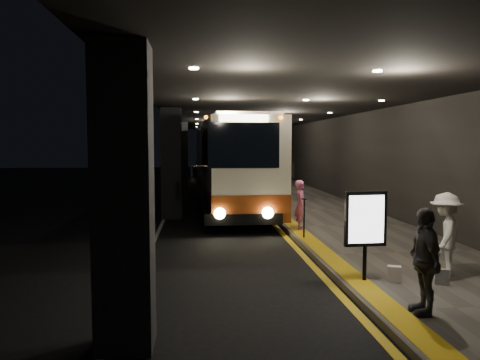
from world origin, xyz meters
name	(u,v)px	position (x,y,z in m)	size (l,w,h in m)	color
ground	(212,237)	(0.00, 0.00, 0.00)	(90.00, 90.00, 0.00)	black
lane_line_white	(166,214)	(-1.80, 5.00, 0.01)	(0.12, 50.00, 0.01)	silver
kerb_stripe_yellow	(263,213)	(2.35, 5.00, 0.01)	(0.18, 50.00, 0.01)	gold
sidewalk	(318,211)	(4.75, 5.00, 0.07)	(4.50, 50.00, 0.15)	#514C44
tactile_strip	(275,209)	(2.85, 5.00, 0.16)	(0.50, 50.00, 0.01)	gold
terminal_wall	(369,143)	(7.00, 5.00, 3.00)	(0.10, 50.00, 6.00)	black
support_columns	(171,164)	(-1.50, 4.00, 2.20)	(0.80, 24.80, 4.40)	black
canopy	(267,106)	(2.50, 5.00, 4.60)	(9.00, 50.00, 0.40)	black
coach_main	(230,168)	(1.01, 6.15, 1.88)	(3.12, 12.67, 3.92)	#ECE4C5
coach_second	(219,160)	(1.06, 18.34, 1.83)	(3.17, 12.28, 3.82)	#ECE4C5
coach_third	(213,157)	(1.06, 31.52, 1.69)	(2.44, 11.25, 3.53)	#ECE4C5
passenger_boarding	(301,205)	(2.94, 0.34, 0.97)	(0.60, 0.39, 1.64)	#D7648F
passenger_waiting_white	(446,235)	(4.84, -5.36, 1.05)	(1.16, 0.54, 1.80)	silver
passenger_waiting_grey	(424,261)	(3.31, -7.46, 1.05)	(1.05, 0.54, 1.79)	#4A494E
bag_polka	(442,277)	(4.44, -5.97, 0.31)	(0.27, 0.12, 0.33)	black
bag_plain	(394,274)	(3.58, -5.68, 0.32)	(0.27, 0.16, 0.33)	silver
info_sign	(366,221)	(3.00, -5.54, 1.41)	(0.88, 0.16, 1.87)	black
stanchion_post	(304,218)	(2.75, -1.03, 0.74)	(0.05, 0.05, 1.18)	black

